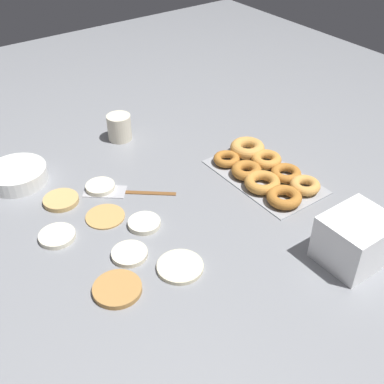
{
  "coord_description": "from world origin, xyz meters",
  "views": [
    {
      "loc": [
        -0.87,
        0.49,
        0.83
      ],
      "look_at": [
        -0.02,
        -0.13,
        0.04
      ],
      "focal_mm": 45.0,
      "sensor_mm": 36.0,
      "label": 1
    }
  ],
  "objects_px": {
    "donut_tray": "(264,171)",
    "paper_cup": "(119,127)",
    "pancake_3": "(117,289)",
    "pancake_4": "(100,187)",
    "batter_bowl": "(17,175)",
    "spatula": "(115,191)",
    "pancake_1": "(105,216)",
    "pancake_2": "(57,236)",
    "pancake_5": "(130,254)",
    "pancake_6": "(61,200)",
    "container_stack": "(355,239)",
    "pancake_7": "(144,223)",
    "pancake_0": "(180,267)"
  },
  "relations": [
    {
      "from": "donut_tray",
      "to": "paper_cup",
      "type": "relative_size",
      "value": 4.17
    },
    {
      "from": "donut_tray",
      "to": "pancake_3",
      "type": "bearing_deg",
      "value": 103.87
    },
    {
      "from": "pancake_4",
      "to": "paper_cup",
      "type": "bearing_deg",
      "value": -40.51
    },
    {
      "from": "batter_bowl",
      "to": "spatula",
      "type": "relative_size",
      "value": 0.76
    },
    {
      "from": "paper_cup",
      "to": "pancake_1",
      "type": "bearing_deg",
      "value": 145.34
    },
    {
      "from": "pancake_2",
      "to": "spatula",
      "type": "distance_m",
      "value": 0.23
    },
    {
      "from": "pancake_1",
      "to": "pancake_5",
      "type": "height_order",
      "value": "pancake_5"
    },
    {
      "from": "pancake_1",
      "to": "pancake_6",
      "type": "distance_m",
      "value": 0.15
    },
    {
      "from": "paper_cup",
      "to": "spatula",
      "type": "distance_m",
      "value": 0.3
    },
    {
      "from": "container_stack",
      "to": "spatula",
      "type": "bearing_deg",
      "value": 30.43
    },
    {
      "from": "paper_cup",
      "to": "pancake_4",
      "type": "bearing_deg",
      "value": 139.49
    },
    {
      "from": "batter_bowl",
      "to": "container_stack",
      "type": "relative_size",
      "value": 1.11
    },
    {
      "from": "container_stack",
      "to": "pancake_7",
      "type": "bearing_deg",
      "value": 40.84
    },
    {
      "from": "pancake_5",
      "to": "pancake_0",
      "type": "bearing_deg",
      "value": -144.74
    },
    {
      "from": "pancake_0",
      "to": "spatula",
      "type": "xyz_separation_m",
      "value": [
        0.36,
        -0.02,
        -0.0
      ]
    },
    {
      "from": "pancake_3",
      "to": "batter_bowl",
      "type": "height_order",
      "value": "batter_bowl"
    },
    {
      "from": "container_stack",
      "to": "pancake_2",
      "type": "bearing_deg",
      "value": 48.54
    },
    {
      "from": "pancake_4",
      "to": "pancake_1",
      "type": "bearing_deg",
      "value": 158.31
    },
    {
      "from": "pancake_3",
      "to": "container_stack",
      "type": "xyz_separation_m",
      "value": [
        -0.24,
        -0.51,
        0.05
      ]
    },
    {
      "from": "pancake_3",
      "to": "donut_tray",
      "type": "distance_m",
      "value": 0.59
    },
    {
      "from": "pancake_7",
      "to": "batter_bowl",
      "type": "height_order",
      "value": "batter_bowl"
    },
    {
      "from": "pancake_7",
      "to": "pancake_5",
      "type": "bearing_deg",
      "value": 130.77
    },
    {
      "from": "spatula",
      "to": "pancake_2",
      "type": "bearing_deg",
      "value": 61.43
    },
    {
      "from": "pancake_7",
      "to": "paper_cup",
      "type": "distance_m",
      "value": 0.46
    },
    {
      "from": "pancake_6",
      "to": "container_stack",
      "type": "bearing_deg",
      "value": -142.15
    },
    {
      "from": "pancake_4",
      "to": "pancake_6",
      "type": "distance_m",
      "value": 0.12
    },
    {
      "from": "pancake_5",
      "to": "container_stack",
      "type": "distance_m",
      "value": 0.54
    },
    {
      "from": "pancake_3",
      "to": "pancake_2",
      "type": "bearing_deg",
      "value": 8.88
    },
    {
      "from": "container_stack",
      "to": "pancake_1",
      "type": "bearing_deg",
      "value": 40.16
    },
    {
      "from": "pancake_2",
      "to": "pancake_5",
      "type": "relative_size",
      "value": 1.05
    },
    {
      "from": "pancake_2",
      "to": "container_stack",
      "type": "distance_m",
      "value": 0.73
    },
    {
      "from": "pancake_1",
      "to": "paper_cup",
      "type": "bearing_deg",
      "value": -34.66
    },
    {
      "from": "pancake_6",
      "to": "spatula",
      "type": "distance_m",
      "value": 0.15
    },
    {
      "from": "pancake_0",
      "to": "pancake_4",
      "type": "bearing_deg",
      "value": 1.04
    },
    {
      "from": "pancake_1",
      "to": "pancake_2",
      "type": "height_order",
      "value": "pancake_2"
    },
    {
      "from": "paper_cup",
      "to": "donut_tray",
      "type": "bearing_deg",
      "value": -151.64
    },
    {
      "from": "pancake_1",
      "to": "pancake_7",
      "type": "relative_size",
      "value": 1.23
    },
    {
      "from": "donut_tray",
      "to": "spatula",
      "type": "bearing_deg",
      "value": 64.64
    },
    {
      "from": "pancake_6",
      "to": "batter_bowl",
      "type": "distance_m",
      "value": 0.18
    },
    {
      "from": "pancake_1",
      "to": "spatula",
      "type": "relative_size",
      "value": 0.46
    },
    {
      "from": "pancake_3",
      "to": "spatula",
      "type": "distance_m",
      "value": 0.37
    },
    {
      "from": "pancake_3",
      "to": "donut_tray",
      "type": "relative_size",
      "value": 0.31
    },
    {
      "from": "pancake_7",
      "to": "donut_tray",
      "type": "xyz_separation_m",
      "value": [
        -0.02,
        -0.41,
        0.01
      ]
    },
    {
      "from": "pancake_5",
      "to": "paper_cup",
      "type": "height_order",
      "value": "paper_cup"
    },
    {
      "from": "pancake_3",
      "to": "donut_tray",
      "type": "height_order",
      "value": "donut_tray"
    },
    {
      "from": "pancake_0",
      "to": "pancake_3",
      "type": "distance_m",
      "value": 0.16
    },
    {
      "from": "pancake_1",
      "to": "donut_tray",
      "type": "bearing_deg",
      "value": -102.56
    },
    {
      "from": "donut_tray",
      "to": "container_stack",
      "type": "xyz_separation_m",
      "value": [
        -0.38,
        0.07,
        0.04
      ]
    },
    {
      "from": "container_stack",
      "to": "paper_cup",
      "type": "distance_m",
      "value": 0.84
    },
    {
      "from": "pancake_2",
      "to": "donut_tray",
      "type": "xyz_separation_m",
      "value": [
        -0.1,
        -0.61,
        0.01
      ]
    }
  ]
}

